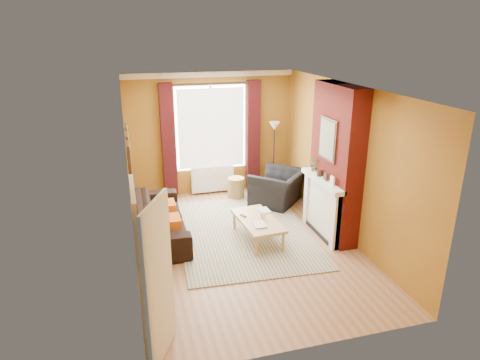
{
  "coord_description": "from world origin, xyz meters",
  "views": [
    {
      "loc": [
        -1.91,
        -6.61,
        3.69
      ],
      "look_at": [
        0.0,
        0.25,
        1.15
      ],
      "focal_mm": 32.0,
      "sensor_mm": 36.0,
      "label": 1
    }
  ],
  "objects_px": {
    "sofa": "(159,218)",
    "armchair": "(278,188)",
    "coffee_table": "(258,221)",
    "floor_lamp": "(274,137)",
    "wicker_stool": "(236,188)"
  },
  "relations": [
    {
      "from": "coffee_table",
      "to": "floor_lamp",
      "type": "distance_m",
      "value": 2.67
    },
    {
      "from": "sofa",
      "to": "armchair",
      "type": "relative_size",
      "value": 2.08
    },
    {
      "from": "sofa",
      "to": "floor_lamp",
      "type": "distance_m",
      "value": 3.36
    },
    {
      "from": "sofa",
      "to": "coffee_table",
      "type": "xyz_separation_m",
      "value": [
        1.71,
        -0.69,
        0.03
      ]
    },
    {
      "from": "coffee_table",
      "to": "sofa",
      "type": "bearing_deg",
      "value": 153.6
    },
    {
      "from": "sofa",
      "to": "armchair",
      "type": "distance_m",
      "value": 2.81
    },
    {
      "from": "armchair",
      "to": "coffee_table",
      "type": "relative_size",
      "value": 0.87
    },
    {
      "from": "armchair",
      "to": "wicker_stool",
      "type": "bearing_deg",
      "value": -81.87
    },
    {
      "from": "coffee_table",
      "to": "wicker_stool",
      "type": "xyz_separation_m",
      "value": [
        0.16,
        2.13,
        -0.14
      ]
    },
    {
      "from": "sofa",
      "to": "wicker_stool",
      "type": "distance_m",
      "value": 2.37
    },
    {
      "from": "sofa",
      "to": "wicker_stool",
      "type": "bearing_deg",
      "value": -51.6
    },
    {
      "from": "floor_lamp",
      "to": "wicker_stool",
      "type": "bearing_deg",
      "value": -173.52
    },
    {
      "from": "armchair",
      "to": "floor_lamp",
      "type": "xyz_separation_m",
      "value": [
        0.14,
        0.68,
        0.96
      ]
    },
    {
      "from": "armchair",
      "to": "floor_lamp",
      "type": "bearing_deg",
      "value": -147.59
    },
    {
      "from": "sofa",
      "to": "armchair",
      "type": "xyz_separation_m",
      "value": [
        2.68,
        0.87,
        0.02
      ]
    }
  ]
}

